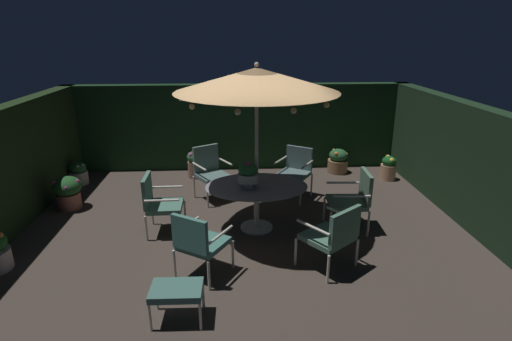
{
  "coord_description": "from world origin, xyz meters",
  "views": [
    {
      "loc": [
        -0.16,
        -5.76,
        3.07
      ],
      "look_at": [
        0.21,
        0.21,
        0.96
      ],
      "focal_mm": 27.63,
      "sensor_mm": 36.0,
      "label": 1
    }
  ],
  "objects_px": {
    "patio_chair_east": "(354,197)",
    "patio_chair_southeast": "(296,168)",
    "patio_umbrella": "(257,80)",
    "patio_chair_north": "(199,241)",
    "potted_plant_right_near": "(388,168)",
    "patio_chair_south": "(210,169)",
    "potted_plant_right_far": "(68,191)",
    "ottoman_footrest": "(176,292)",
    "patio_dining_table": "(257,193)",
    "patio_chair_southwest": "(158,200)",
    "patio_chair_northeast": "(334,233)",
    "potted_plant_left_near": "(196,163)",
    "potted_plant_back_right": "(338,161)",
    "centerpiece_planter": "(248,174)",
    "potted_plant_back_center": "(78,173)"
  },
  "relations": [
    {
      "from": "patio_chair_northeast",
      "to": "potted_plant_right_far",
      "type": "xyz_separation_m",
      "value": [
        -4.32,
        2.23,
        -0.2
      ]
    },
    {
      "from": "ottoman_footrest",
      "to": "patio_dining_table",
      "type": "bearing_deg",
      "value": 64.44
    },
    {
      "from": "patio_dining_table",
      "to": "potted_plant_right_far",
      "type": "bearing_deg",
      "value": 163.64
    },
    {
      "from": "patio_chair_southeast",
      "to": "ottoman_footrest",
      "type": "relative_size",
      "value": 1.67
    },
    {
      "from": "patio_chair_south",
      "to": "patio_chair_north",
      "type": "bearing_deg",
      "value": -90.39
    },
    {
      "from": "patio_chair_east",
      "to": "potted_plant_right_near",
      "type": "height_order",
      "value": "patio_chair_east"
    },
    {
      "from": "patio_chair_northeast",
      "to": "potted_plant_left_near",
      "type": "bearing_deg",
      "value": 119.63
    },
    {
      "from": "patio_umbrella",
      "to": "potted_plant_right_far",
      "type": "relative_size",
      "value": 4.37
    },
    {
      "from": "potted_plant_right_near",
      "to": "patio_chair_southeast",
      "type": "bearing_deg",
      "value": -159.89
    },
    {
      "from": "potted_plant_back_right",
      "to": "ottoman_footrest",
      "type": "bearing_deg",
      "value": -122.69
    },
    {
      "from": "patio_chair_east",
      "to": "patio_chair_southwest",
      "type": "height_order",
      "value": "patio_chair_east"
    },
    {
      "from": "centerpiece_planter",
      "to": "ottoman_footrest",
      "type": "bearing_deg",
      "value": -113.64
    },
    {
      "from": "potted_plant_right_far",
      "to": "patio_chair_southeast",
      "type": "bearing_deg",
      "value": 4.34
    },
    {
      "from": "patio_chair_southwest",
      "to": "potted_plant_right_far",
      "type": "height_order",
      "value": "patio_chair_southwest"
    },
    {
      "from": "patio_chair_southeast",
      "to": "patio_umbrella",
      "type": "bearing_deg",
      "value": -122.63
    },
    {
      "from": "patio_dining_table",
      "to": "centerpiece_planter",
      "type": "bearing_deg",
      "value": -139.0
    },
    {
      "from": "patio_dining_table",
      "to": "patio_chair_east",
      "type": "relative_size",
      "value": 1.67
    },
    {
      "from": "patio_dining_table",
      "to": "potted_plant_right_far",
      "type": "distance_m",
      "value": 3.53
    },
    {
      "from": "centerpiece_planter",
      "to": "patio_chair_southwest",
      "type": "bearing_deg",
      "value": 176.34
    },
    {
      "from": "patio_chair_north",
      "to": "patio_chair_northeast",
      "type": "bearing_deg",
      "value": 2.65
    },
    {
      "from": "patio_chair_south",
      "to": "ottoman_footrest",
      "type": "xyz_separation_m",
      "value": [
        -0.21,
        -3.46,
        -0.22
      ]
    },
    {
      "from": "patio_chair_east",
      "to": "potted_plant_right_far",
      "type": "distance_m",
      "value": 5.06
    },
    {
      "from": "patio_dining_table",
      "to": "patio_chair_east",
      "type": "xyz_separation_m",
      "value": [
        1.56,
        -0.09,
        -0.08
      ]
    },
    {
      "from": "patio_chair_east",
      "to": "potted_plant_right_far",
      "type": "height_order",
      "value": "patio_chair_east"
    },
    {
      "from": "patio_chair_southwest",
      "to": "potted_plant_right_near",
      "type": "xyz_separation_m",
      "value": [
        4.58,
        2.14,
        -0.29
      ]
    },
    {
      "from": "patio_umbrella",
      "to": "patio_chair_north",
      "type": "relative_size",
      "value": 2.84
    },
    {
      "from": "patio_umbrella",
      "to": "potted_plant_left_near",
      "type": "distance_m",
      "value": 3.49
    },
    {
      "from": "patio_chair_southeast",
      "to": "patio_chair_south",
      "type": "xyz_separation_m",
      "value": [
        -1.65,
        0.03,
        0.01
      ]
    },
    {
      "from": "ottoman_footrest",
      "to": "patio_umbrella",
      "type": "bearing_deg",
      "value": 64.44
    },
    {
      "from": "patio_chair_south",
      "to": "potted_plant_right_far",
      "type": "bearing_deg",
      "value": -172.32
    },
    {
      "from": "potted_plant_back_right",
      "to": "patio_chair_east",
      "type": "bearing_deg",
      "value": -99.88
    },
    {
      "from": "ottoman_footrest",
      "to": "potted_plant_back_center",
      "type": "relative_size",
      "value": 1.17
    },
    {
      "from": "patio_chair_north",
      "to": "potted_plant_right_near",
      "type": "height_order",
      "value": "patio_chair_north"
    },
    {
      "from": "patio_umbrella",
      "to": "centerpiece_planter",
      "type": "height_order",
      "value": "patio_umbrella"
    },
    {
      "from": "patio_umbrella",
      "to": "potted_plant_back_center",
      "type": "xyz_separation_m",
      "value": [
        -3.65,
        2.24,
        -2.16
      ]
    },
    {
      "from": "patio_chair_east",
      "to": "potted_plant_right_near",
      "type": "xyz_separation_m",
      "value": [
        1.46,
        2.2,
        -0.29
      ]
    },
    {
      "from": "patio_chair_southeast",
      "to": "potted_plant_back_right",
      "type": "bearing_deg",
      "value": 47.82
    },
    {
      "from": "patio_dining_table",
      "to": "patio_chair_north",
      "type": "xyz_separation_m",
      "value": [
        -0.83,
        -1.32,
        -0.1
      ]
    },
    {
      "from": "potted_plant_back_right",
      "to": "patio_chair_southeast",
      "type": "bearing_deg",
      "value": -132.18
    },
    {
      "from": "patio_chair_north",
      "to": "patio_chair_northeast",
      "type": "xyz_separation_m",
      "value": [
        1.78,
        0.08,
        -0.0
      ]
    },
    {
      "from": "ottoman_footrest",
      "to": "potted_plant_right_near",
      "type": "relative_size",
      "value": 1.11
    },
    {
      "from": "patio_chair_south",
      "to": "potted_plant_left_near",
      "type": "relative_size",
      "value": 1.7
    },
    {
      "from": "patio_chair_east",
      "to": "patio_chair_south",
      "type": "height_order",
      "value": "patio_chair_south"
    },
    {
      "from": "patio_chair_east",
      "to": "patio_chair_southeast",
      "type": "xyz_separation_m",
      "value": [
        -0.72,
        1.4,
        0.01
      ]
    },
    {
      "from": "patio_chair_southeast",
      "to": "potted_plant_right_near",
      "type": "distance_m",
      "value": 2.34
    },
    {
      "from": "patio_chair_south",
      "to": "potted_plant_right_far",
      "type": "distance_m",
      "value": 2.6
    },
    {
      "from": "patio_chair_northeast",
      "to": "potted_plant_right_near",
      "type": "bearing_deg",
      "value": 58.25
    },
    {
      "from": "patio_chair_southwest",
      "to": "patio_umbrella",
      "type": "bearing_deg",
      "value": 1.14
    },
    {
      "from": "ottoman_footrest",
      "to": "potted_plant_back_right",
      "type": "height_order",
      "value": "potted_plant_back_right"
    },
    {
      "from": "patio_chair_south",
      "to": "potted_plant_right_near",
      "type": "bearing_deg",
      "value": 11.41
    }
  ]
}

